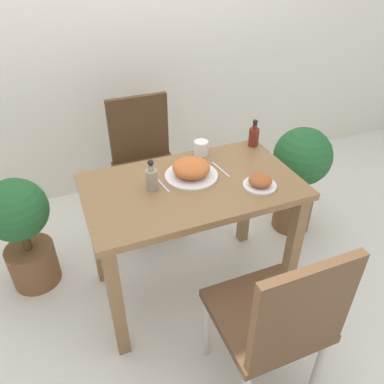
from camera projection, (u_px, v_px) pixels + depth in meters
ground_plane at (192, 285)px, 2.24m from camera, size 16.00×16.00×0.00m
wall_back at (120, 13)px, 2.47m from camera, size 8.00×0.05×2.60m
dining_table at (192, 204)px, 1.90m from camera, size 1.05×0.62×0.73m
chair_near at (278, 319)px, 1.45m from camera, size 0.42×0.42×0.89m
chair_far at (145, 159)px, 2.48m from camera, size 0.42×0.42×0.89m
food_plate at (191, 169)px, 1.86m from camera, size 0.27×0.27×0.09m
side_plate at (260, 182)px, 1.79m from camera, size 0.16×0.16×0.06m
drink_cup at (201, 148)px, 2.05m from camera, size 0.08×0.08×0.08m
sauce_bottle at (152, 178)px, 1.75m from camera, size 0.06×0.06×0.16m
condiment_bottle at (254, 136)px, 2.12m from camera, size 0.06×0.06×0.16m
fork_utensil at (160, 183)px, 1.83m from camera, size 0.03×0.19×0.00m
spoon_utensil at (221, 170)px, 1.93m from camera, size 0.03×0.17×0.00m
potted_plant_left at (22, 229)px, 2.05m from camera, size 0.34×0.34×0.70m
potted_plant_right at (300, 171)px, 2.44m from camera, size 0.37×0.37×0.75m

